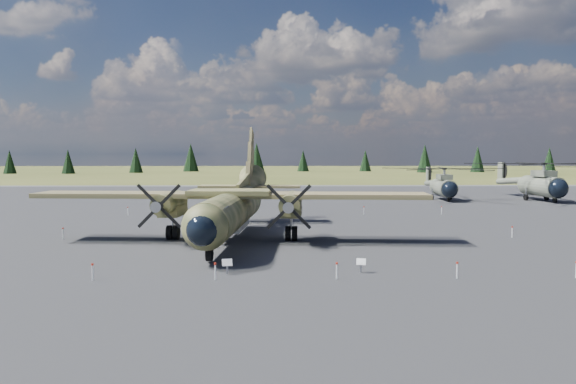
{
  "coord_description": "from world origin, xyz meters",
  "views": [
    {
      "loc": [
        -1.02,
        -40.84,
        6.2
      ],
      "look_at": [
        -0.07,
        2.0,
        3.29
      ],
      "focal_mm": 35.0,
      "sensor_mm": 36.0,
      "label": 1
    }
  ],
  "objects": [
    {
      "name": "barrier_fence",
      "position": [
        -0.46,
        -0.08,
        0.51
      ],
      "size": [
        33.12,
        29.62,
        0.85
      ],
      "color": "white",
      "rests_on": "ground"
    },
    {
      "name": "info_placard_right",
      "position": [
        3.43,
        -12.04,
        0.51
      ],
      "size": [
        0.52,
        0.31,
        0.76
      ],
      "rotation": [
        0.0,
        0.0,
        -0.23
      ],
      "color": "gray",
      "rests_on": "ground"
    },
    {
      "name": "helicopter_near",
      "position": [
        21.42,
        33.57,
        3.1
      ],
      "size": [
        18.12,
        20.71,
        4.36
      ],
      "rotation": [
        0.0,
        0.0,
        -0.06
      ],
      "color": "#65685B",
      "rests_on": "ground"
    },
    {
      "name": "transport_plane",
      "position": [
        -4.14,
        -0.17,
        2.63
      ],
      "size": [
        27.84,
        25.23,
        9.16
      ],
      "rotation": [
        0.0,
        0.0,
        -0.07
      ],
      "color": "#333C20",
      "rests_on": "ground"
    },
    {
      "name": "apron",
      "position": [
        0.0,
        10.0,
        0.0
      ],
      "size": [
        120.0,
        120.0,
        0.04
      ],
      "primitive_type": "cube",
      "color": "#56575B",
      "rests_on": "ground"
    },
    {
      "name": "info_placard_left",
      "position": [
        -3.52,
        -12.29,
        0.54
      ],
      "size": [
        0.55,
        0.32,
        0.81
      ],
      "rotation": [
        0.0,
        0.0,
        0.21
      ],
      "color": "gray",
      "rests_on": "ground"
    },
    {
      "name": "helicopter_mid",
      "position": [
        33.85,
        31.84,
        3.6
      ],
      "size": [
        21.16,
        24.16,
        5.07
      ],
      "rotation": [
        0.0,
        0.0,
        0.06
      ],
      "color": "#65685B",
      "rests_on": "ground"
    },
    {
      "name": "treeline",
      "position": [
        3.83,
        -6.77,
        4.77
      ],
      "size": [
        329.62,
        331.89,
        10.84
      ],
      "color": "black",
      "rests_on": "ground"
    },
    {
      "name": "ground",
      "position": [
        0.0,
        0.0,
        0.0
      ],
      "size": [
        500.0,
        500.0,
        0.0
      ],
      "primitive_type": "plane",
      "color": "brown",
      "rests_on": "ground"
    }
  ]
}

